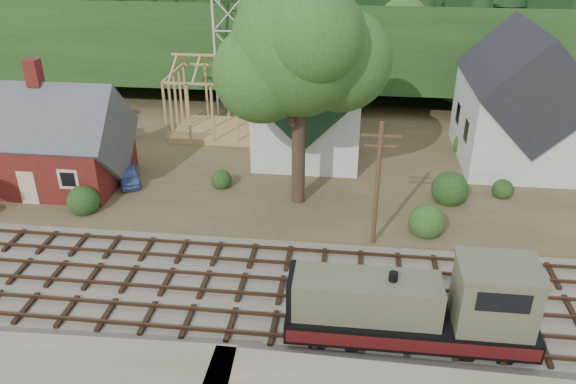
# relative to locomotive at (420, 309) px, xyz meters

# --- Properties ---
(ground) EXTENTS (140.00, 140.00, 0.00)m
(ground) POSITION_rel_locomotive_xyz_m (-8.91, 3.00, -2.01)
(ground) COLOR #384C1E
(ground) RESTS_ON ground
(railroad_bed) EXTENTS (64.00, 11.00, 0.16)m
(railroad_bed) POSITION_rel_locomotive_xyz_m (-8.91, 3.00, -1.93)
(railroad_bed) COLOR #726B5B
(railroad_bed) RESTS_ON ground
(village_flat) EXTENTS (64.00, 26.00, 0.30)m
(village_flat) POSITION_rel_locomotive_xyz_m (-8.91, 21.00, -1.86)
(village_flat) COLOR brown
(village_flat) RESTS_ON ground
(hillside) EXTENTS (70.00, 28.96, 12.74)m
(hillside) POSITION_rel_locomotive_xyz_m (-8.91, 45.00, -2.01)
(hillside) COLOR #1E3F19
(hillside) RESTS_ON ground
(ridge) EXTENTS (80.00, 20.00, 12.00)m
(ridge) POSITION_rel_locomotive_xyz_m (-8.91, 61.00, -2.01)
(ridge) COLOR black
(ridge) RESTS_ON ground
(depot) EXTENTS (10.80, 7.41, 9.00)m
(depot) POSITION_rel_locomotive_xyz_m (-24.91, 14.00, 1.20)
(depot) COLOR #5E1516
(depot) RESTS_ON village_flat
(church) EXTENTS (8.40, 15.17, 13.00)m
(church) POSITION_rel_locomotive_xyz_m (-6.91, 22.68, 3.17)
(church) COLOR silver
(church) RESTS_ON village_flat
(farmhouse) EXTENTS (8.40, 10.80, 10.60)m
(farmhouse) POSITION_rel_locomotive_xyz_m (9.09, 22.00, 2.85)
(farmhouse) COLOR silver
(farmhouse) RESTS_ON village_flat
(timber_frame) EXTENTS (8.20, 6.20, 6.99)m
(timber_frame) POSITION_rel_locomotive_xyz_m (-14.91, 25.00, 1.25)
(timber_frame) COLOR tan
(timber_frame) RESTS_ON village_flat
(lattice_tower) EXTENTS (3.20, 3.20, 12.12)m
(lattice_tower) POSITION_rel_locomotive_xyz_m (-14.91, 31.00, 8.02)
(lattice_tower) COLOR silver
(lattice_tower) RESTS_ON village_flat
(big_tree) EXTENTS (10.90, 8.40, 14.70)m
(big_tree) POSITION_rel_locomotive_xyz_m (-6.74, 13.08, 8.20)
(big_tree) COLOR #38281E
(big_tree) RESTS_ON village_flat
(telegraph_pole_near) EXTENTS (2.20, 0.28, 8.00)m
(telegraph_pole_near) POSITION_rel_locomotive_xyz_m (-1.91, 8.20, 2.23)
(telegraph_pole_near) COLOR #4C331E
(telegraph_pole_near) RESTS_ON ground
(locomotive) EXTENTS (11.19, 2.80, 4.50)m
(locomotive) POSITION_rel_locomotive_xyz_m (0.00, 0.00, 0.00)
(locomotive) COLOR black
(locomotive) RESTS_ON railroad_bed
(car_blue) EXTENTS (2.80, 3.86, 1.22)m
(car_blue) POSITION_rel_locomotive_xyz_m (-19.42, 14.39, -1.10)
(car_blue) COLOR #5B77C3
(car_blue) RESTS_ON village_flat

